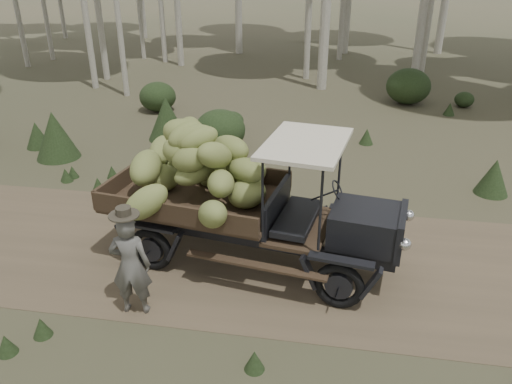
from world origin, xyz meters
The scene contains 5 objects.
ground centered at (0.00, 0.00, 0.00)m, with size 120.00×120.00×0.00m, color #473D2B.
dirt_track centered at (0.00, 0.00, 0.00)m, with size 70.00×4.00×0.01m, color brown.
banana_truck centered at (-1.14, 0.04, 1.40)m, with size 5.19×2.69×2.49m.
farmer centered at (-2.16, -1.71, 0.83)m, with size 0.63×0.48×1.75m.
undergrowth centered at (-0.03, 0.55, 0.52)m, with size 23.81×20.53×1.34m.
Camera 1 is at (0.61, -7.31, 4.87)m, focal length 35.00 mm.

